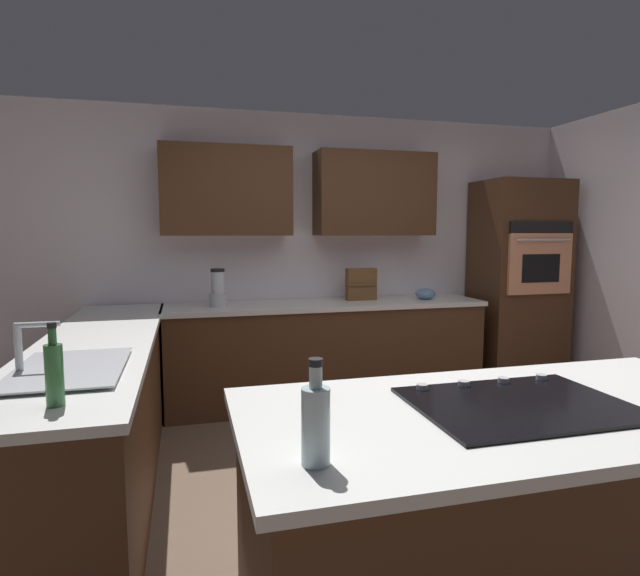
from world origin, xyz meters
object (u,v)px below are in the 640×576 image
at_px(spice_rack, 361,284).
at_px(mixing_bowl, 425,294).
at_px(blender, 218,290).
at_px(wall_oven, 518,284).
at_px(sink_unit, 68,368).
at_px(dish_soap_bottle, 54,372).
at_px(oil_bottle, 316,423).
at_px(cooktop, 519,404).

bearing_deg(spice_rack, mixing_bowl, 170.76).
bearing_deg(blender, spice_rack, -175.71).
xyz_separation_m(wall_oven, sink_unit, (3.68, 1.91, -0.09)).
bearing_deg(blender, sink_unit, 67.63).
xyz_separation_m(sink_unit, blender, (-0.78, -1.89, 0.12)).
distance_m(wall_oven, dish_soap_bottle, 4.34).
xyz_separation_m(sink_unit, mixing_bowl, (-2.68, -1.89, 0.03)).
bearing_deg(oil_bottle, dish_soap_bottle, -41.23).
bearing_deg(wall_oven, sink_unit, 27.38).
distance_m(spice_rack, oil_bottle, 3.39).
bearing_deg(wall_oven, spice_rack, -3.01).
height_order(mixing_bowl, dish_soap_bottle, dish_soap_bottle).
bearing_deg(spice_rack, dish_soap_bottle, 50.72).
distance_m(blender, oil_bottle, 3.06).
height_order(sink_unit, oil_bottle, oil_bottle).
relative_size(sink_unit, oil_bottle, 2.41).
height_order(spice_rack, oil_bottle, same).
distance_m(dish_soap_bottle, oil_bottle, 1.05).
xyz_separation_m(mixing_bowl, dish_soap_bottle, (2.62, 2.37, 0.07)).
distance_m(cooktop, mixing_bowl, 2.97).
bearing_deg(sink_unit, mixing_bowl, -144.76).
xyz_separation_m(dish_soap_bottle, oil_bottle, (-0.79, 0.69, -0.01)).
relative_size(cooktop, dish_soap_bottle, 2.50).
height_order(wall_oven, cooktop, wall_oven).
xyz_separation_m(blender, dish_soap_bottle, (0.72, 2.37, -0.01)).
bearing_deg(mixing_bowl, dish_soap_bottle, 42.16).
distance_m(sink_unit, blender, 2.05).
distance_m(blender, mixing_bowl, 1.90).
xyz_separation_m(sink_unit, spice_rack, (-2.08, -1.99, 0.13)).
bearing_deg(cooktop, sink_unit, -28.34).
bearing_deg(sink_unit, blender, -112.37).
relative_size(wall_oven, cooktop, 2.65).
height_order(blender, dish_soap_bottle, blender).
bearing_deg(blender, mixing_bowl, -180.00).
xyz_separation_m(wall_oven, blender, (2.90, 0.01, 0.03)).
bearing_deg(dish_soap_bottle, spice_rack, -129.28).
relative_size(mixing_bowl, oil_bottle, 0.65).
bearing_deg(mixing_bowl, wall_oven, -179.23).
bearing_deg(oil_bottle, wall_oven, -132.61).
bearing_deg(cooktop, oil_bottle, 18.23).
height_order(blender, oil_bottle, blender).
xyz_separation_m(spice_rack, dish_soap_bottle, (2.02, 2.47, -0.02)).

